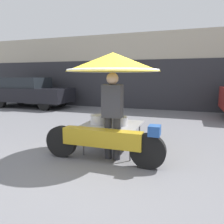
% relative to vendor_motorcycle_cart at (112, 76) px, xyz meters
% --- Properties ---
extents(ground_plane, '(36.00, 36.00, 0.00)m').
position_rel_vendor_motorcycle_cart_xyz_m(ground_plane, '(0.00, -0.81, -1.63)').
color(ground_plane, slate).
extents(shopfront_building, '(28.00, 2.06, 3.69)m').
position_rel_vendor_motorcycle_cart_xyz_m(shopfront_building, '(0.00, 7.46, 0.21)').
color(shopfront_building, '#B2A893').
rests_on(shopfront_building, ground).
extents(vendor_motorcycle_cart, '(2.38, 1.94, 2.10)m').
position_rel_vendor_motorcycle_cart_xyz_m(vendor_motorcycle_cart, '(0.00, 0.00, 0.00)').
color(vendor_motorcycle_cart, black).
rests_on(vendor_motorcycle_cart, ground).
extents(vendor_person, '(0.38, 0.23, 1.69)m').
position_rel_vendor_motorcycle_cart_xyz_m(vendor_person, '(0.13, -0.35, -0.67)').
color(vendor_person, '#2D2D33').
rests_on(vendor_person, ground).
extents(parked_car, '(4.34, 1.71, 1.55)m').
position_rel_vendor_motorcycle_cart_xyz_m(parked_car, '(-6.31, 5.12, -0.83)').
color(parked_car, black).
rests_on(parked_car, ground).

